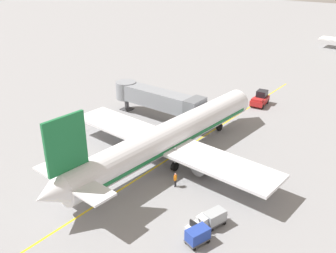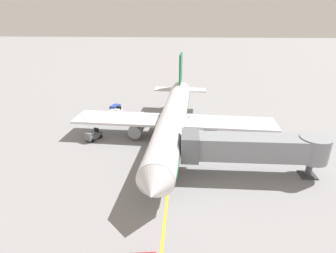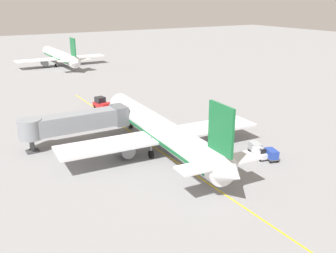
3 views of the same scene
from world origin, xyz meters
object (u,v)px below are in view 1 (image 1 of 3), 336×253
Objects in this scene: parked_airliner at (169,137)px; jet_bridge at (157,99)px; baggage_tug_lead at (199,225)px; baggage_cart_front at (215,217)px; baggage_tug_trailing at (259,181)px; baggage_cart_second_in_train at (198,235)px; pushback_tractor at (260,99)px; ground_crew_wing_walker at (175,179)px.

parked_airliner reaches higher than jet_bridge.
baggage_tug_lead is 0.89× the size of baggage_cart_front.
baggage_tug_trailing is 0.93× the size of baggage_cart_second_in_train.
baggage_tug_trailing reaches higher than baggage_cart_front.
baggage_cart_second_in_train is (-0.43, -11.87, 0.24)m from baggage_tug_trailing.
pushback_tractor reaches higher than baggage_cart_second_in_train.
baggage_tug_lead is at bearing 119.47° from baggage_cart_second_in_train.
pushback_tractor is 1.75× the size of baggage_tug_lead.
jet_bridge is 23.01m from baggage_tug_trailing.
baggage_tug_trailing is 11.88m from baggage_cart_second_in_train.
baggage_cart_second_in_train is (0.11, -3.10, 0.00)m from baggage_cart_front.
baggage_cart_front is (20.85, -16.78, -2.51)m from jet_bridge.
jet_bridge reaches higher than baggage_tug_lead.
parked_airliner is at bearing 133.55° from ground_crew_wing_walker.
baggage_cart_second_in_train is 1.76× the size of ground_crew_wing_walker.
jet_bridge reaches higher than baggage_cart_second_in_train.
baggage_tug_trailing is at bearing 37.35° from ground_crew_wing_walker.
parked_airliner is 12.16m from baggage_tug_trailing.
baggage_tug_trailing is 0.93× the size of baggage_cart_front.
baggage_cart_second_in_train is at bearing -40.97° from ground_crew_wing_walker.
baggage_cart_second_in_train is at bearing -43.47° from jet_bridge.
parked_airliner is at bearing -91.79° from pushback_tractor.
ground_crew_wing_walker is at bearing 156.36° from baggage_cart_front.
ground_crew_wing_walker is (-7.50, -5.73, 0.24)m from baggage_tug_trailing.
ground_crew_wing_walker is at bearing -142.65° from baggage_tug_trailing.
baggage_tug_lead is at bearing -96.61° from baggage_tug_trailing.
jet_bridge is (-9.55, 9.17, 0.27)m from parked_airliner.
jet_bridge is 19.70m from ground_crew_wing_walker.
baggage_tug_trailing is at bearing -65.10° from pushback_tractor.
ground_crew_wing_walker reaches higher than baggage_cart_front.
jet_bridge reaches higher than baggage_cart_front.
ground_crew_wing_walker is (3.56, -29.56, -0.15)m from pushback_tractor.
parked_airliner reaches higher than ground_crew_wing_walker.
baggage_cart_front is (11.30, -7.62, -2.24)m from parked_airliner.
pushback_tractor is at bearing 114.90° from baggage_tug_trailing.
pushback_tractor reaches higher than baggage_cart_front.
pushback_tractor is at bearing 106.59° from baggage_cart_second_in_train.
baggage_tug_lead and baggage_tug_trailing have the same top height.
baggage_tug_trailing is (1.21, 10.48, 0.00)m from baggage_tug_lead.
baggage_tug_lead is at bearing -42.49° from jet_bridge.
jet_bridge is 5.94× the size of baggage_tug_trailing.
baggage_tug_trailing is (11.85, 1.16, -2.47)m from parked_airliner.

